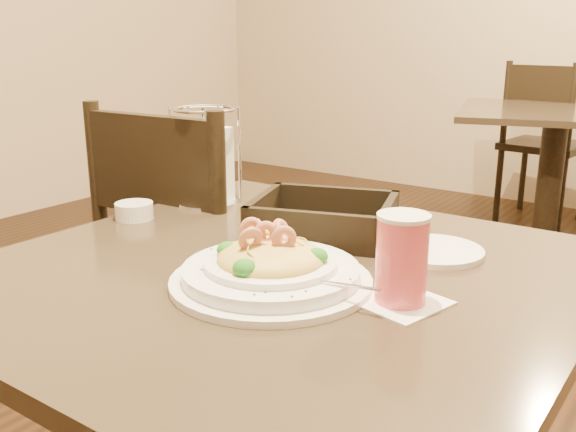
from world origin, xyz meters
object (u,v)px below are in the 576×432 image
Objects in this scene: drink_glass at (402,260)px; dining_chair_near at (197,277)px; butter_ramekin at (134,211)px; napkin_caddy at (206,163)px; main_table at (281,394)px; background_table at (552,156)px; side_plate at (434,251)px; pasta_bowl at (271,267)px; dining_chair_far at (543,139)px; bread_basket at (324,223)px.

dining_chair_near is at bearing 155.16° from drink_glass.
butter_ramekin is at bearing 104.74° from dining_chair_near.
drink_glass is 0.64× the size of napkin_caddy.
dining_chair_near is 0.35m from napkin_caddy.
napkin_caddy is at bearing 147.97° from main_table.
side_plate is at bearing -81.31° from background_table.
pasta_bowl is at bearing -164.27° from drink_glass.
butter_ramekin is (-0.61, 0.07, -0.05)m from drink_glass.
dining_chair_far is (0.12, 2.73, 0.00)m from dining_chair_near.
side_plate is (0.53, -2.84, 0.23)m from dining_chair_far.
napkin_caddy reaches higher than butter_ramekin.
bread_basket reaches higher than background_table.
napkin_caddy is at bearing 143.21° from pasta_bowl.
dining_chair_far is at bearing 96.78° from main_table.
dining_chair_far is 2.99m from butter_ramekin.
dining_chair_far reaches higher than main_table.
bread_basket is at bearing 101.25° from main_table.
bread_basket is at bearing -86.42° from background_table.
dining_chair_far is 3.12m from drink_glass.
background_table is 2.24m from dining_chair_near.
main_table is at bearing -78.75° from bread_basket.
dining_chair_far is 2.83m from napkin_caddy.
side_plate is at bearing 62.30° from pasta_bowl.
dining_chair_far is (-0.36, 3.04, 0.00)m from main_table.
butter_ramekin reaches higher than background_table.
side_plate is at bearing -2.56° from napkin_caddy.
napkin_caddy is at bearing 172.67° from bread_basket.
napkin_caddy is at bearing 96.22° from dining_chair_far.
drink_glass is (0.18, 0.05, 0.04)m from pasta_bowl.
napkin_caddy reaches higher than background_table.
main_table is 0.27m from pasta_bowl.
background_table is 1.20× the size of dining_chair_far.
dining_chair_far reaches higher than bread_basket.
dining_chair_near is at bearing 143.91° from pasta_bowl.
pasta_bowl is 2.47× the size of drink_glass.
background_table is 2.49m from butter_ramekin.
main_table is 0.47m from butter_ramekin.
side_plate is at bearing 49.54° from main_table.
dining_chair_far is 5.71× the size of side_plate.
background_table is 3.38× the size of pasta_bowl.
bread_basket reaches higher than side_plate.
dining_chair_near is 5.71× the size of side_plate.
background_table is at bearing 115.48° from dining_chair_far.
dining_chair_near reaches higher than butter_ramekin.
main_table is at bearing -7.73° from butter_ramekin.
side_plate is at bearing 106.87° from dining_chair_far.
napkin_caddy is (-0.36, 0.23, 0.32)m from main_table.
drink_glass is at bearing -79.15° from side_plate.
drink_glass is (0.70, -0.32, 0.29)m from dining_chair_near.
main_table is 3.01× the size of bread_basket.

